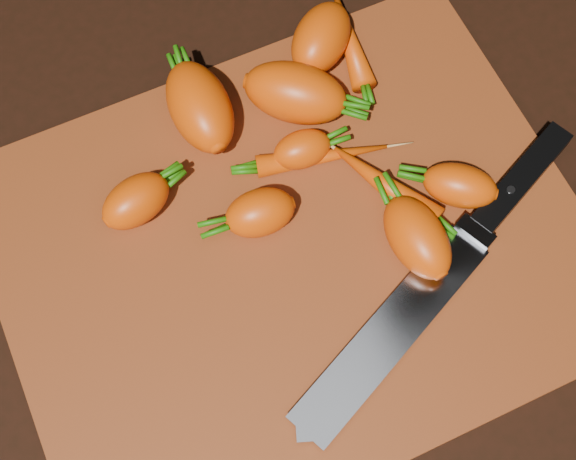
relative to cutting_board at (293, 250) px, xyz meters
name	(u,v)px	position (x,y,z in m)	size (l,w,h in m)	color
ground	(293,254)	(0.00, 0.00, -0.01)	(2.00, 2.00, 0.01)	black
cutting_board	(293,250)	(0.00, 0.00, 0.00)	(0.50, 0.40, 0.01)	maroon
carrot_0	(136,201)	(-0.11, 0.09, 0.03)	(0.06, 0.04, 0.04)	#D14609
carrot_1	(260,213)	(-0.02, 0.03, 0.03)	(0.06, 0.04, 0.04)	#D14609
carrot_2	(295,93)	(0.06, 0.13, 0.03)	(0.09, 0.05, 0.05)	#D14609
carrot_3	(417,237)	(0.10, -0.04, 0.03)	(0.08, 0.05, 0.05)	#D14609
carrot_4	(321,38)	(0.11, 0.17, 0.03)	(0.08, 0.05, 0.05)	#D14609
carrot_5	(302,149)	(0.04, 0.08, 0.02)	(0.05, 0.03, 0.03)	#D14609
carrot_6	(460,186)	(0.15, -0.01, 0.03)	(0.07, 0.04, 0.04)	#D14609
carrot_7	(349,37)	(0.14, 0.17, 0.02)	(0.11, 0.02, 0.02)	#D14609
carrot_8	(322,157)	(0.06, 0.06, 0.02)	(0.12, 0.02, 0.02)	#D14609
carrot_9	(384,185)	(0.10, 0.02, 0.02)	(0.11, 0.03, 0.03)	#D14609
carrot_10	(200,107)	(-0.02, 0.15, 0.03)	(0.09, 0.05, 0.05)	#D14609
knife	(407,313)	(0.06, -0.10, 0.01)	(0.34, 0.17, 0.02)	gray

